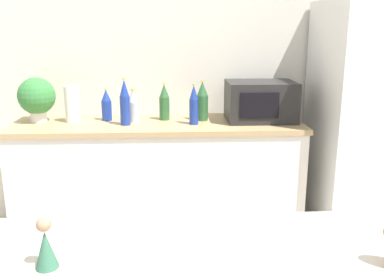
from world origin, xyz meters
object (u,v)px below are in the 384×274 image
wise_man_figurine_crimson (46,246)px  paper_towel_roll (72,104)px  microwave (260,101)px  back_bottle_4 (125,103)px  back_bottle_1 (194,105)px  refrigerator (383,125)px  back_bottle_2 (133,107)px  back_bottle_3 (202,101)px  back_bottle_0 (106,105)px  potted_plant (37,97)px  back_bottle_5 (164,102)px

wise_man_figurine_crimson → paper_towel_roll: bearing=100.6°
paper_towel_roll → microwave: microwave is taller
microwave → back_bottle_4: 0.96m
microwave → back_bottle_1: size_ratio=1.71×
wise_man_figurine_crimson → back_bottle_1: bearing=76.5°
refrigerator → back_bottle_2: bearing=177.1°
back_bottle_2 → back_bottle_3: size_ratio=0.81×
refrigerator → back_bottle_0: bearing=175.5°
paper_towel_roll → back_bottle_0: size_ratio=1.11×
back_bottle_1 → wise_man_figurine_crimson: back_bottle_1 is taller
refrigerator → microwave: bearing=173.1°
potted_plant → wise_man_figurine_crimson: (0.63, -2.07, -0.04)m
potted_plant → paper_towel_roll: 0.25m
back_bottle_1 → back_bottle_0: bearing=165.6°
paper_towel_roll → microwave: bearing=-0.3°
refrigerator → wise_man_figurine_crimson: refrigerator is taller
back_bottle_5 → wise_man_figurine_crimson: size_ratio=2.00×
refrigerator → back_bottle_3: (-1.28, 0.13, 0.16)m
microwave → back_bottle_3: back_bottle_3 is taller
back_bottle_0 → back_bottle_5: back_bottle_5 is taller
back_bottle_0 → wise_man_figurine_crimson: 2.10m
back_bottle_5 → back_bottle_1: bearing=-38.1°
refrigerator → back_bottle_5: (-1.55, 0.16, 0.15)m
microwave → back_bottle_3: 0.42m
potted_plant → back_bottle_0: potted_plant is taller
potted_plant → back_bottle_1: bearing=-7.1°
back_bottle_2 → back_bottle_4: size_ratio=0.73×
back_bottle_4 → wise_man_figurine_crimson: 1.93m
back_bottle_1 → back_bottle_2: (-0.42, 0.09, -0.02)m
potted_plant → paper_towel_roll: bearing=-5.1°
potted_plant → back_bottle_0: bearing=2.7°
potted_plant → microwave: bearing=-1.0°
paper_towel_roll → back_bottle_1: bearing=-7.6°
back_bottle_4 → back_bottle_5: back_bottle_4 is taller
paper_towel_roll → microwave: (1.33, -0.01, 0.01)m
microwave → back_bottle_5: microwave is taller
back_bottle_0 → back_bottle_5: (0.41, 0.00, 0.02)m
wise_man_figurine_crimson → back_bottle_3: bearing=75.5°
back_bottle_2 → wise_man_figurine_crimson: size_ratio=1.76×
back_bottle_3 → back_bottle_4: (-0.54, -0.13, 0.02)m
back_bottle_2 → back_bottle_4: 0.11m
back_bottle_2 → back_bottle_4: (-0.05, -0.09, 0.04)m
microwave → back_bottle_3: bearing=177.0°
back_bottle_2 → back_bottle_3: (0.49, 0.04, 0.03)m
back_bottle_3 → back_bottle_4: back_bottle_4 is taller
potted_plant → back_bottle_3: (1.17, -0.01, -0.04)m
wise_man_figurine_crimson → microwave: bearing=65.1°
back_bottle_0 → back_bottle_2: bearing=-18.8°
back_bottle_4 → back_bottle_0: bearing=133.5°
potted_plant → back_bottle_5: 0.89m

